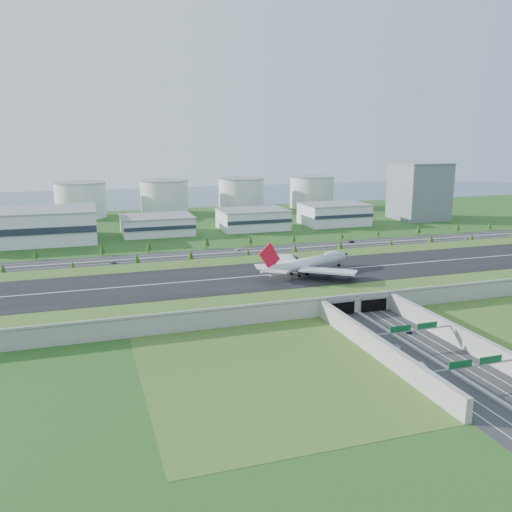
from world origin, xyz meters
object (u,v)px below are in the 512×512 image
object	(u,v)px
fuel_tank_a	(81,200)
boeing_747	(307,263)
car_2	(407,331)
car_7	(237,250)
car_6	(467,239)
car_4	(113,262)
office_tower	(419,191)
car_0	(397,347)
car_5	(352,242)
car_1	(422,365)

from	to	relation	value
fuel_tank_a	boeing_747	bearing A→B (deg)	-69.90
fuel_tank_a	car_2	distance (m)	410.63
boeing_747	car_7	xyz separation A→B (m)	(-9.48, 105.56, -13.12)
fuel_tank_a	car_6	bearing A→B (deg)	-37.41
boeing_747	car_4	distance (m)	134.32
office_tower	car_4	size ratio (longest dim) A/B	13.23
boeing_747	fuel_tank_a	bearing A→B (deg)	88.33
boeing_747	car_0	distance (m)	91.80
car_5	office_tower	bearing A→B (deg)	149.48
car_2	car_7	bearing A→B (deg)	-70.21
car_1	fuel_tank_a	bearing A→B (deg)	105.20
fuel_tank_a	car_0	size ratio (longest dim) A/B	12.83
fuel_tank_a	car_6	size ratio (longest dim) A/B	9.32
car_5	boeing_747	bearing A→B (deg)	-15.38
car_1	car_7	bearing A→B (deg)	92.22
car_2	car_7	distance (m)	183.80
fuel_tank_a	car_1	xyz separation A→B (m)	(112.28, -422.23, -16.57)
car_6	car_7	distance (m)	187.97
car_7	boeing_747	bearing A→B (deg)	-17.04
office_tower	fuel_tank_a	distance (m)	340.18
car_2	boeing_747	bearing A→B (deg)	-67.63
car_2	car_7	xyz separation A→B (m)	(-22.52, 182.41, 0.01)
car_1	car_6	world-z (taller)	car_1
car_4	car_6	world-z (taller)	car_6
fuel_tank_a	car_7	distance (m)	233.22
car_5	car_7	bearing A→B (deg)	-66.37
car_5	car_7	size ratio (longest dim) A/B	0.89
office_tower	car_6	distance (m)	115.23
boeing_747	car_4	size ratio (longest dim) A/B	15.42
car_0	car_2	size ratio (longest dim) A/B	0.80
fuel_tank_a	car_5	xyz separation A→B (m)	(198.44, -205.96, -16.68)
car_0	car_5	distance (m)	215.33
office_tower	car_7	size ratio (longest dim) A/B	11.58
car_1	car_6	bearing A→B (deg)	48.10
car_1	car_4	distance (m)	222.24
car_2	car_7	size ratio (longest dim) A/B	1.03
car_6	car_1	bearing A→B (deg)	130.57
car_0	car_2	xyz separation A→B (m)	(13.88, 14.00, 0.02)
office_tower	car_2	xyz separation A→B (m)	(-192.38, -274.94, -26.70)
car_2	car_4	bearing A→B (deg)	-44.11
fuel_tank_a	car_5	distance (m)	286.49
car_5	car_7	world-z (taller)	car_5
car_1	car_4	size ratio (longest dim) A/B	1.18
car_4	car_7	xyz separation A→B (m)	(87.64, 13.71, -0.02)
office_tower	car_1	distance (m)	371.81
fuel_tank_a	car_2	bearing A→B (deg)	-71.88
office_tower	car_5	bearing A→B (deg)	-143.19
car_1	car_5	size ratio (longest dim) A/B	1.16
boeing_747	car_1	world-z (taller)	boeing_747
car_4	fuel_tank_a	bearing A→B (deg)	9.40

